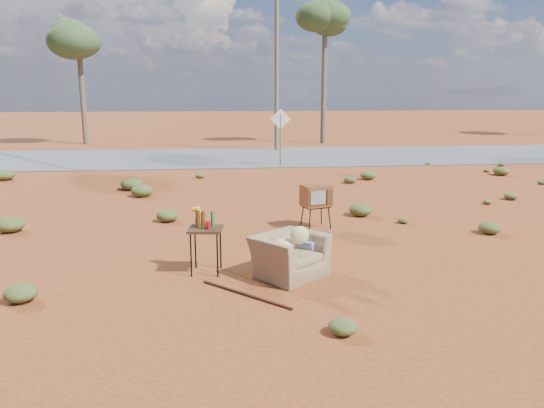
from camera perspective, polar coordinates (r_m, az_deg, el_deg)
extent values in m
plane|color=brown|center=(8.58, 0.89, -7.20)|extent=(140.00, 140.00, 0.00)
cube|color=#565659|center=(23.23, -3.71, 5.07)|extent=(140.00, 7.00, 0.04)
imported|color=olive|center=(8.19, 1.86, -4.86)|extent=(1.21, 1.16, 0.89)
ellipsoid|color=#D8C084|center=(8.17, 1.39, -4.38)|extent=(0.32, 0.32, 0.19)
ellipsoid|color=#D8C084|center=(8.05, 2.99, -3.38)|extent=(0.28, 0.14, 0.28)
cube|color=navy|center=(8.65, 3.51, -5.25)|extent=(0.75, 0.78, 0.52)
cube|color=black|center=(11.14, 4.74, -0.27)|extent=(0.60, 0.52, 0.03)
cylinder|color=black|center=(10.94, 4.09, -1.73)|extent=(0.03, 0.03, 0.46)
cylinder|color=black|center=(11.15, 6.20, -1.50)|extent=(0.03, 0.03, 0.46)
cylinder|color=black|center=(11.25, 3.24, -1.34)|extent=(0.03, 0.03, 0.46)
cylinder|color=black|center=(11.46, 5.32, -1.12)|extent=(0.03, 0.03, 0.46)
cube|color=brown|center=(11.10, 4.76, 0.91)|extent=(0.67, 0.59, 0.44)
cube|color=slate|center=(10.86, 4.97, 0.66)|extent=(0.33, 0.12, 0.27)
cube|color=#472D19|center=(10.99, 6.23, 0.77)|extent=(0.13, 0.06, 0.31)
cube|color=#392715|center=(8.36, -7.17, -2.68)|extent=(0.57, 0.57, 0.04)
cylinder|color=black|center=(8.30, -8.71, -5.40)|extent=(0.02, 0.02, 0.71)
cylinder|color=black|center=(8.24, -5.90, -5.46)|extent=(0.02, 0.02, 0.71)
cylinder|color=black|center=(8.69, -8.24, -4.60)|extent=(0.02, 0.02, 0.71)
cylinder|color=black|center=(8.63, -5.56, -4.65)|extent=(0.02, 0.02, 0.71)
cylinder|color=#4D2A0C|center=(8.39, -7.97, -1.57)|extent=(0.07, 0.07, 0.27)
cylinder|color=#4D2A0C|center=(8.25, -7.42, -1.72)|extent=(0.07, 0.07, 0.29)
cylinder|color=#2C5A26|center=(8.41, -6.40, -1.57)|extent=(0.06, 0.06, 0.25)
cylinder|color=red|center=(8.23, -6.86, -2.28)|extent=(0.07, 0.07, 0.13)
cylinder|color=silver|center=(8.51, -8.05, -1.81)|extent=(0.08, 0.08, 0.14)
ellipsoid|color=yellow|center=(8.47, -8.08, -0.75)|extent=(0.16, 0.16, 0.12)
cylinder|color=#461F12|center=(7.58, -2.86, -9.67)|extent=(1.20, 1.20, 0.04)
cylinder|color=brown|center=(20.27, 0.91, 6.86)|extent=(0.06, 0.06, 2.00)
cube|color=silver|center=(20.22, 0.91, 9.12)|extent=(0.78, 0.04, 0.78)
cylinder|color=brown|center=(30.84, -19.76, 11.66)|extent=(0.28, 0.28, 6.00)
ellipsoid|color=#3A5029|center=(30.95, -20.10, 16.28)|extent=(3.20, 3.20, 2.20)
cylinder|color=brown|center=(29.66, 5.60, 13.28)|extent=(0.28, 0.28, 7.00)
ellipsoid|color=#3A5029|center=(29.88, 5.73, 19.04)|extent=(3.20, 3.20, 2.20)
cylinder|color=brown|center=(25.74, 0.50, 14.64)|extent=(0.20, 0.20, 8.00)
ellipsoid|color=#495826|center=(12.10, -26.32, -1.99)|extent=(0.56, 0.56, 0.31)
ellipsoid|color=#495826|center=(11.59, 22.38, -2.38)|extent=(0.44, 0.44, 0.24)
ellipsoid|color=#495826|center=(14.91, -13.80, 1.40)|extent=(0.60, 0.60, 0.33)
ellipsoid|color=#495826|center=(15.44, 24.28, 0.79)|extent=(0.36, 0.36, 0.20)
ellipsoid|color=#495826|center=(16.80, 8.37, 2.60)|extent=(0.40, 0.40, 0.22)
ellipsoid|color=#495826|center=(17.76, -7.75, 3.03)|extent=(0.30, 0.30, 0.17)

